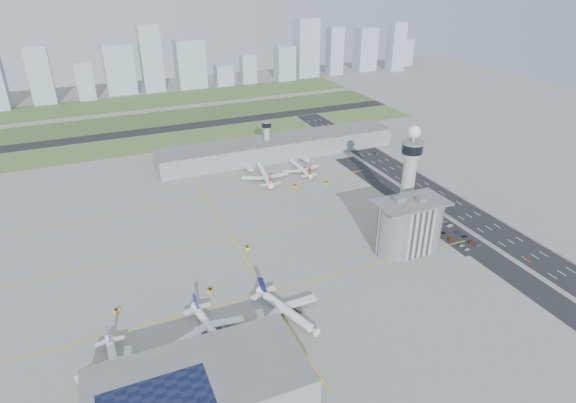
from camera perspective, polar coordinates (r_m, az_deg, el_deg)
name	(u,v)px	position (r m, az deg, el deg)	size (l,w,h in m)	color
ground	(311,248)	(288.61, 2.78, -5.53)	(1000.00, 1000.00, 0.00)	gray
grass_strip_0	(191,138)	(477.61, -11.44, 7.38)	(480.00, 50.00, 0.08)	#4F6931
grass_strip_1	(175,117)	(547.92, -13.25, 9.70)	(480.00, 60.00, 0.08)	#44612E
grass_strip_2	(162,100)	(624.12, -14.74, 11.58)	(480.00, 70.00, 0.08)	#486831
runway	(183,127)	(512.12, -12.39, 8.61)	(480.00, 22.00, 0.10)	black
highway	(463,212)	(348.93, 20.02, -1.19)	(28.00, 500.00, 0.10)	black
barrier_left	(447,215)	(339.83, 18.29, -1.56)	(0.60, 500.00, 1.20)	#9E9E99
barrier_right	(479,208)	(357.87, 21.69, -0.68)	(0.60, 500.00, 1.20)	#9E9E99
landside_road	(443,226)	(326.92, 17.92, -2.78)	(18.00, 260.00, 0.08)	black
parking_lot	(453,235)	(318.16, 19.01, -3.81)	(20.00, 44.00, 0.10)	black
taxiway_line_h_0	(267,293)	(252.83, -2.50, -10.79)	(260.00, 0.60, 0.01)	yellow
taxiway_line_h_1	(232,238)	(300.18, -6.66, -4.32)	(260.00, 0.60, 0.01)	yellow
taxiway_line_h_2	(207,199)	(351.41, -9.60, 0.35)	(260.00, 0.60, 0.01)	yellow
taxiway_line_v	(232,238)	(300.18, -6.66, -4.32)	(0.60, 260.00, 0.01)	yellow
control_tower	(410,170)	(313.52, 14.21, 3.59)	(14.00, 14.00, 64.50)	#ADAAA5
secondary_tower	(267,136)	(416.31, -2.53, 7.75)	(8.60, 8.60, 31.90)	#ADAAA5
admin_building	(408,225)	(289.53, 14.08, -2.76)	(42.00, 24.00, 33.50)	#B2B2B7
terminal_pier	(279,147)	(421.66, -1.13, 6.45)	(210.00, 32.00, 15.80)	gray
near_terminal	(199,387)	(201.79, -10.46, -20.79)	(84.00, 42.00, 13.00)	gray
airplane_near_a	(114,362)	(221.37, -19.92, -17.45)	(37.45, 31.83, 10.49)	white
airplane_near_b	(210,325)	(227.98, -9.17, -14.28)	(39.62, 33.67, 11.09)	white
airplane_near_c	(287,307)	(234.39, -0.07, -12.36)	(43.48, 36.96, 12.17)	white
airplane_far_a	(265,172)	(375.86, -2.79, 3.55)	(44.70, 37.99, 12.52)	white
airplane_far_b	(300,165)	(389.66, 1.47, 4.31)	(38.67, 32.87, 10.83)	white
jet_bridge_near_0	(127,375)	(217.93, -18.52, -18.91)	(14.00, 3.00, 5.70)	silver
jet_bridge_near_1	(200,353)	(219.54, -10.44, -17.29)	(14.00, 3.00, 5.70)	silver
jet_bridge_near_2	(265,334)	(225.18, -2.76, -15.42)	(14.00, 3.00, 5.70)	silver
jet_bridge_far_0	(243,166)	(397.37, -5.32, 4.25)	(14.00, 3.00, 5.70)	silver
jet_bridge_far_1	(299,157)	(414.22, 1.27, 5.32)	(14.00, 3.00, 5.70)	silver
tug_0	(116,311)	(254.66, -19.68, -12.07)	(1.98, 2.88, 1.67)	yellow
tug_1	(225,320)	(236.95, -7.52, -13.77)	(2.05, 2.98, 1.73)	yellow
tug_2	(210,290)	(256.04, -9.20, -10.34)	(2.38, 3.46, 2.01)	gold
tug_3	(247,248)	(287.80, -4.83, -5.49)	(2.14, 3.11, 1.81)	gold
tug_4	(295,186)	(363.58, 0.87, 1.84)	(2.28, 3.31, 1.92)	#D5A805
tug_5	(326,183)	(370.25, 4.57, 2.23)	(2.30, 3.34, 1.94)	yellow
car_lot_0	(467,249)	(305.12, 20.45, -5.33)	(1.34, 3.34, 1.14)	silver
car_lot_1	(462,246)	(307.85, 19.93, -4.93)	(1.26, 3.61, 1.19)	slate
car_lot_2	(451,239)	(312.51, 18.78, -4.24)	(1.94, 4.22, 1.17)	#A0390F
car_lot_3	(443,233)	(317.95, 17.87, -3.54)	(1.51, 3.72, 1.08)	black
car_lot_4	(439,230)	(320.38, 17.50, -3.23)	(1.37, 3.39, 1.16)	navy
car_lot_5	(432,224)	(325.92, 16.66, -2.58)	(1.15, 3.31, 1.09)	white
car_lot_6	(479,245)	(311.58, 21.68, -4.85)	(2.04, 4.43, 1.23)	gray
car_lot_7	(472,242)	(313.75, 20.93, -4.47)	(1.85, 4.54, 1.32)	maroon
car_lot_8	(465,236)	(318.31, 20.20, -3.88)	(1.47, 3.65, 1.24)	black
car_lot_9	(458,232)	(321.27, 19.55, -3.47)	(1.35, 3.88, 1.28)	#1B174A
car_lot_10	(450,226)	(327.38, 18.63, -2.72)	(2.17, 4.71, 1.31)	white
car_lot_11	(445,222)	(331.23, 18.10, -2.29)	(1.75, 4.31, 1.25)	slate
car_hw_0	(528,259)	(309.89, 26.57, -6.09)	(1.32, 3.29, 1.12)	#B53626
car_hw_1	(426,189)	(373.81, 16.04, 1.40)	(1.24, 3.57, 1.18)	black
car_hw_2	(375,153)	(437.03, 10.25, 5.74)	(1.84, 3.99, 1.11)	navy
car_hw_4	(330,134)	(478.98, 4.97, 7.94)	(1.29, 3.20, 1.09)	slate
skyline_bldg_5	(40,75)	(650.36, -27.33, 13.17)	(25.49, 20.39, 66.89)	#9EADC1
skyline_bldg_6	(85,81)	(649.52, -22.92, 13.01)	(20.04, 16.03, 45.20)	#9EADC1
skyline_bldg_7	(119,69)	(668.46, -19.36, 14.64)	(35.76, 28.61, 61.22)	#9EADC1
skyline_bldg_8	(151,58)	(665.51, -15.93, 16.03)	(26.33, 21.06, 83.39)	#9EADC1
skyline_bldg_9	(190,63)	(676.64, -11.54, 15.74)	(36.96, 29.57, 62.11)	#9EADC1
skyline_bldg_10	(224,75)	(681.96, -7.61, 14.63)	(23.01, 18.41, 27.75)	#9EADC1
skyline_bldg_11	(248,69)	(690.75, -4.75, 15.40)	(20.22, 16.18, 38.97)	#9EADC1
skyline_bldg_12	(285,63)	(707.01, -0.41, 16.07)	(26.14, 20.92, 46.89)	#9EADC1
skyline_bldg_13	(306,48)	(730.72, 2.16, 17.77)	(32.26, 25.81, 81.20)	#9EADC1
skyline_bldg_14	(335,51)	(745.25, 5.56, 17.36)	(21.59, 17.28, 68.75)	#9EADC1
skyline_bldg_15	(365,49)	(782.62, 9.13, 17.41)	(30.25, 24.20, 63.40)	#9EADC1
skyline_bldg_16	(396,46)	(789.51, 12.69, 17.49)	(23.04, 18.43, 71.56)	#9EADC1
skyline_bldg_17	(404,52)	(834.97, 13.61, 16.81)	(22.64, 18.11, 41.06)	#9EADC1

